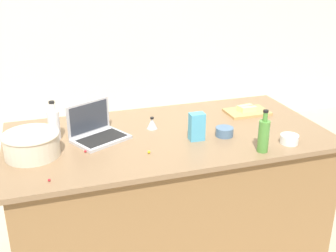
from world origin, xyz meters
TOP-DOWN VIEW (x-y plane):
  - ground_plane at (0.00, 0.00)m, footprint 12.00×12.00m
  - wall_back at (0.00, 2.24)m, footprint 8.00×0.10m
  - island_counter at (0.00, 0.00)m, footprint 1.98×1.01m
  - laptop at (-0.43, 0.05)m, footprint 0.38×0.34m
  - mixing_bowl_large at (-0.81, -0.07)m, footprint 0.31×0.31m
  - bottle_vinegar at (-0.68, 0.13)m, footprint 0.07×0.07m
  - bottle_olive at (0.43, -0.41)m, footprint 0.06×0.06m
  - cutting_board at (0.64, 0.18)m, footprint 0.30×0.20m
  - butter_stick_left at (0.64, 0.16)m, footprint 0.11×0.04m
  - butter_stick_right at (0.64, 0.20)m, footprint 0.11×0.05m
  - ramekin_small at (0.32, -0.14)m, footprint 0.11×0.11m
  - ramekin_medium at (0.64, -0.36)m, footprint 0.11×0.11m
  - kitchen_timer at (-0.07, 0.11)m, footprint 0.07×0.07m
  - candy_bag at (0.13, -0.15)m, footprint 0.09×0.06m
  - candy_0 at (-0.74, -0.40)m, footprint 0.01×0.01m
  - candy_1 at (-0.53, -0.12)m, footprint 0.01×0.01m
  - candy_2 at (-0.19, -0.24)m, footprint 0.02×0.02m
  - candy_3 at (0.31, 0.22)m, footprint 0.02×0.02m

SIDE VIEW (x-z plane):
  - ground_plane at x=0.00m, z-range 0.00..0.00m
  - island_counter at x=0.00m, z-range 0.00..0.90m
  - candy_1 at x=-0.53m, z-range 0.90..0.91m
  - candy_0 at x=-0.74m, z-range 0.90..0.91m
  - candy_2 at x=-0.19m, z-range 0.90..0.92m
  - cutting_board at x=0.64m, z-range 0.90..0.92m
  - candy_3 at x=0.31m, z-range 0.90..0.92m
  - ramekin_medium at x=0.64m, z-range 0.90..0.95m
  - ramekin_small at x=0.32m, z-range 0.90..0.95m
  - kitchen_timer at x=-0.07m, z-range 0.90..0.97m
  - butter_stick_left at x=0.64m, z-range 0.92..0.95m
  - butter_stick_right at x=0.64m, z-range 0.92..0.95m
  - laptop at x=-0.43m, z-range 0.84..1.06m
  - mixing_bowl_large at x=-0.81m, z-range 0.90..1.04m
  - candy_bag at x=0.13m, z-range 0.90..1.07m
  - bottle_vinegar at x=-0.68m, z-range 0.88..1.12m
  - bottle_olive at x=0.43m, z-range 0.88..1.12m
  - wall_back at x=0.00m, z-range 0.00..2.60m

